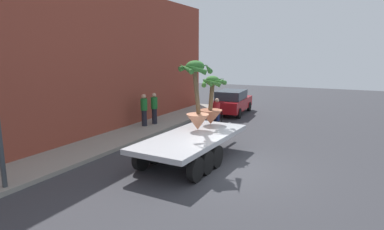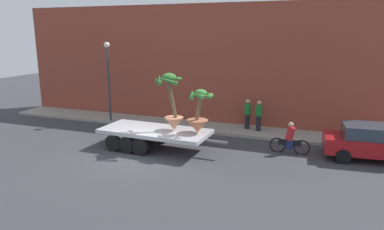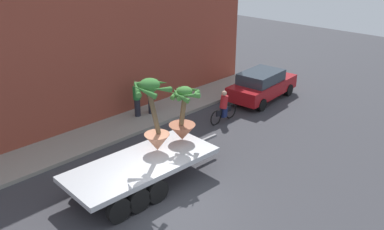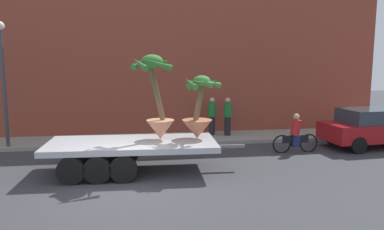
% 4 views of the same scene
% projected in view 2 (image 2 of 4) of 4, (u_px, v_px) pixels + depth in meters
% --- Properties ---
extents(ground_plane, '(60.00, 60.00, 0.00)m').
position_uv_depth(ground_plane, '(136.00, 160.00, 15.54)').
color(ground_plane, '#38383D').
extents(sidewalk, '(24.00, 2.20, 0.15)m').
position_uv_depth(sidewalk, '(186.00, 125.00, 21.08)').
color(sidewalk, gray).
rests_on(sidewalk, ground).
extents(building_facade, '(24.00, 1.20, 7.20)m').
position_uv_depth(building_facade, '(195.00, 64.00, 21.83)').
color(building_facade, brown).
rests_on(building_facade, ground).
extents(flatbed_trailer, '(6.31, 2.48, 0.98)m').
position_uv_depth(flatbed_trailer, '(150.00, 133.00, 16.96)').
color(flatbed_trailer, '#B7BABF').
rests_on(flatbed_trailer, ground).
extents(potted_palm_rear, '(1.27, 1.19, 2.05)m').
position_uv_depth(potted_palm_rear, '(199.00, 115.00, 16.05)').
color(potted_palm_rear, '#B26647').
rests_on(potted_palm_rear, flatbed_trailer).
extents(potted_palm_middle, '(1.37, 1.35, 2.72)m').
position_uv_depth(potted_palm_middle, '(172.00, 104.00, 16.45)').
color(potted_palm_middle, tan).
rests_on(potted_palm_middle, flatbed_trailer).
extents(cyclist, '(1.84, 0.35, 1.54)m').
position_uv_depth(cyclist, '(290.00, 140.00, 16.24)').
color(cyclist, black).
rests_on(cyclist, ground).
extents(parked_car, '(4.48, 2.15, 1.58)m').
position_uv_depth(parked_car, '(375.00, 142.00, 15.36)').
color(parked_car, maroon).
rests_on(parked_car, ground).
extents(pedestrian_near_gate, '(0.36, 0.36, 1.71)m').
position_uv_depth(pedestrian_near_gate, '(259.00, 115.00, 19.46)').
color(pedestrian_near_gate, black).
rests_on(pedestrian_near_gate, sidewalk).
extents(pedestrian_far_left, '(0.36, 0.36, 1.71)m').
position_uv_depth(pedestrian_far_left, '(247.00, 113.00, 19.87)').
color(pedestrian_far_left, black).
rests_on(pedestrian_far_left, sidewalk).
extents(street_lamp, '(0.36, 0.36, 4.83)m').
position_uv_depth(street_lamp, '(108.00, 71.00, 21.25)').
color(street_lamp, '#383D42').
rests_on(street_lamp, sidewalk).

